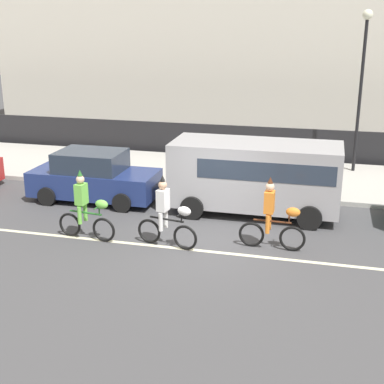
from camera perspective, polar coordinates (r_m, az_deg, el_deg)
ground_plane at (r=14.20m, az=1.36°, el=-5.48°), size 80.00×80.00×0.00m
road_centre_line at (r=13.75m, az=0.89°, el=-6.26°), size 36.00×0.14×0.01m
sidewalk_curb at (r=20.21m, az=5.54°, el=1.79°), size 60.00×5.00×0.15m
fence_line at (r=22.84m, az=6.74°, el=5.23°), size 40.00×0.08×1.40m
building_backdrop at (r=31.01m, az=7.42°, el=14.37°), size 28.00×8.00×7.72m
parade_cyclist_lime at (r=14.44m, az=-11.25°, el=-1.84°), size 1.72×0.51×1.92m
parade_cyclist_zebra at (r=13.70m, az=-2.67°, el=-2.58°), size 1.70×0.54×1.92m
parade_cyclist_orange at (r=13.71m, az=8.65°, el=-2.76°), size 1.72×0.50×1.92m
parked_van_grey at (r=16.12m, az=7.03°, el=2.07°), size 5.00×2.22×2.18m
parked_car_navy at (r=17.62m, az=-10.43°, el=1.57°), size 4.10×1.92×1.64m
street_lamp_post at (r=20.75m, az=17.74°, el=12.47°), size 0.36×0.36×5.86m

